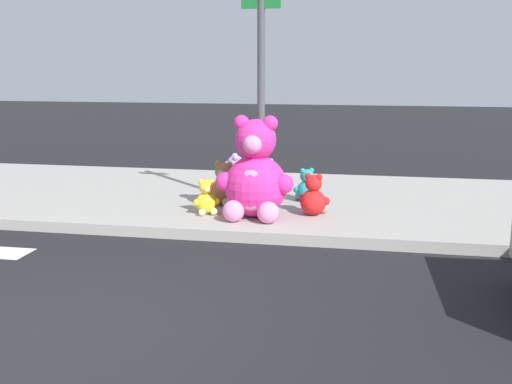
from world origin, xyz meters
TOP-DOWN VIEW (x-y plane):
  - ground_plane at (0.00, 0.00)m, footprint 60.00×60.00m
  - sidewalk at (0.00, 5.20)m, footprint 28.00×4.40m
  - sign_pole at (1.00, 4.40)m, footprint 0.56×0.11m
  - plush_pink_large at (1.03, 3.81)m, footprint 1.09×0.95m
  - plush_brown at (0.41, 4.47)m, footprint 0.51×0.46m
  - plush_red at (1.82, 4.08)m, footprint 0.45×0.43m
  - plush_teal at (1.62, 4.94)m, footprint 0.37×0.38m
  - plush_tan at (0.93, 5.45)m, footprint 0.40×0.43m
  - plush_lavender at (0.40, 5.22)m, footprint 0.48×0.50m
  - plush_yellow at (0.31, 3.85)m, footprint 0.36×0.36m

SIDE VIEW (x-z plane):
  - ground_plane at x=0.00m, z-range 0.00..0.00m
  - sidewalk at x=0.00m, z-range 0.00..0.15m
  - plush_yellow at x=0.31m, z-range 0.10..0.60m
  - plush_teal at x=1.62m, z-range 0.10..0.62m
  - plush_tan at x=0.93m, z-range 0.09..0.66m
  - plush_red at x=1.82m, z-range 0.09..0.69m
  - plush_brown at x=0.41m, z-range 0.08..0.75m
  - plush_lavender at x=0.40m, z-range 0.08..0.75m
  - plush_pink_large at x=1.03m, z-range 0.01..1.42m
  - sign_pole at x=1.00m, z-range 0.25..3.45m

